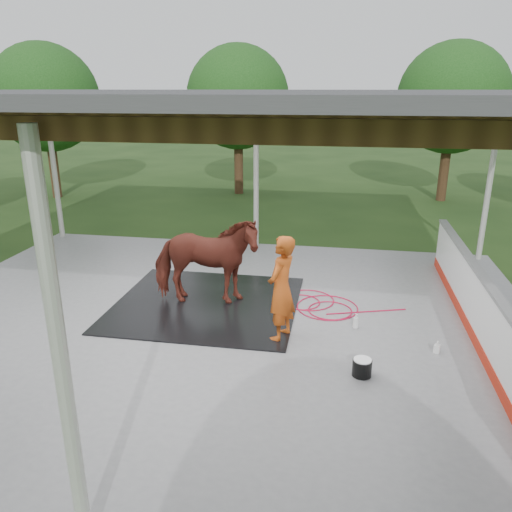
% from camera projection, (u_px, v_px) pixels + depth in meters
% --- Properties ---
extents(ground, '(100.00, 100.00, 0.00)m').
position_uv_depth(ground, '(212.00, 325.00, 9.15)').
color(ground, '#1E3814').
extents(concrete_slab, '(12.00, 10.00, 0.05)m').
position_uv_depth(concrete_slab, '(212.00, 324.00, 9.14)').
color(concrete_slab, slate).
rests_on(concrete_slab, ground).
extents(pavilion_structure, '(12.60, 10.60, 4.05)m').
position_uv_depth(pavilion_structure, '(205.00, 99.00, 7.89)').
color(pavilion_structure, beige).
rests_on(pavilion_structure, ground).
extents(dasher_board, '(0.16, 8.00, 1.15)m').
position_uv_depth(dasher_board, '(482.00, 315.00, 8.21)').
color(dasher_board, '#B7220F').
rests_on(dasher_board, concrete_slab).
extents(tree_belt, '(28.00, 28.00, 5.80)m').
position_uv_depth(tree_belt, '(236.00, 109.00, 8.73)').
color(tree_belt, '#382314').
rests_on(tree_belt, ground).
extents(rubber_mat, '(3.57, 3.35, 0.03)m').
position_uv_depth(rubber_mat, '(207.00, 303.00, 9.94)').
color(rubber_mat, black).
rests_on(rubber_mat, concrete_slab).
extents(horse, '(2.20, 1.21, 1.77)m').
position_uv_depth(horse, '(205.00, 261.00, 9.65)').
color(horse, maroon).
rests_on(horse, rubber_mat).
extents(handler, '(0.63, 0.77, 1.83)m').
position_uv_depth(handler, '(281.00, 289.00, 8.31)').
color(handler, '#A84312').
rests_on(handler, concrete_slab).
extents(wash_bucket, '(0.29, 0.29, 0.27)m').
position_uv_depth(wash_bucket, '(362.00, 367.00, 7.43)').
color(wash_bucket, black).
rests_on(wash_bucket, concrete_slab).
extents(soap_bottle_a, '(0.15, 0.15, 0.28)m').
position_uv_depth(soap_bottle_a, '(356.00, 321.00, 8.90)').
color(soap_bottle_a, silver).
rests_on(soap_bottle_a, concrete_slab).
extents(soap_bottle_b, '(0.12, 0.12, 0.21)m').
position_uv_depth(soap_bottle_b, '(437.00, 347.00, 8.08)').
color(soap_bottle_b, '#338CD8').
rests_on(soap_bottle_b, concrete_slab).
extents(hose_coil, '(2.44, 1.43, 0.02)m').
position_uv_depth(hose_coil, '(318.00, 305.00, 9.87)').
color(hose_coil, '#A90C30').
rests_on(hose_coil, concrete_slab).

